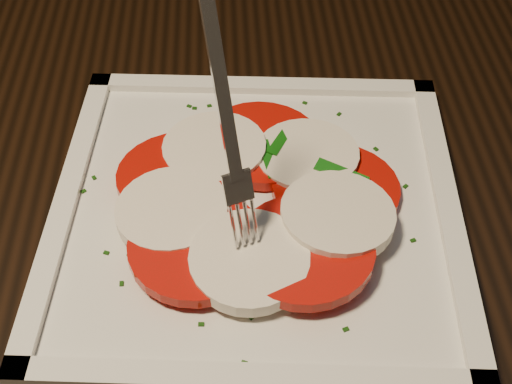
% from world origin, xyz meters
% --- Properties ---
extents(ground, '(6.00, 6.00, 0.00)m').
position_xyz_m(ground, '(0.00, 0.00, 0.00)').
color(ground, black).
rests_on(ground, ground).
extents(table, '(1.21, 0.81, 0.75)m').
position_xyz_m(table, '(-0.06, -0.27, 0.65)').
color(table, black).
rests_on(table, ground).
extents(plate, '(0.29, 0.29, 0.01)m').
position_xyz_m(plate, '(-0.15, -0.32, 0.76)').
color(plate, white).
rests_on(plate, table).
extents(caprese_salad, '(0.23, 0.23, 0.03)m').
position_xyz_m(caprese_salad, '(-0.15, -0.32, 0.77)').
color(caprese_salad, '#BA0904').
rests_on(caprese_salad, plate).
extents(fork, '(0.04, 0.06, 0.15)m').
position_xyz_m(fork, '(-0.17, -0.34, 0.86)').
color(fork, white).
rests_on(fork, caprese_salad).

